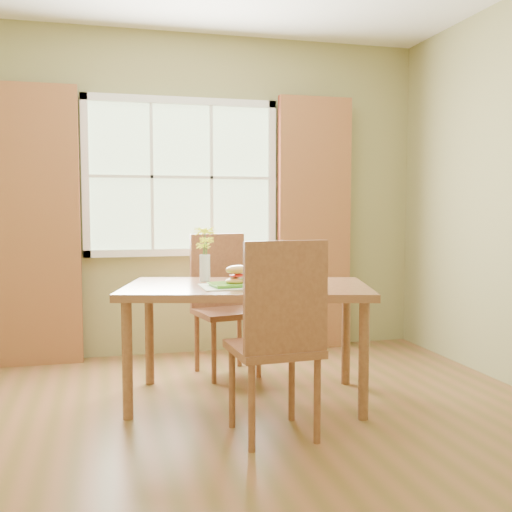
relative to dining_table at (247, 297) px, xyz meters
The scene contains 12 objects.
room 0.88m from the dining_table, 114.57° to the right, with size 4.24×3.84×2.74m.
window 1.61m from the dining_table, 99.66° to the left, with size 1.62×0.06×1.32m.
curtain_left 1.93m from the dining_table, 137.37° to the left, with size 0.65×0.08×2.20m, color maroon.
curtain_right 1.63m from the dining_table, 54.19° to the left, with size 0.65×0.08×2.20m, color maroon.
dining_table is the anchor object (origin of this frame).
chair_near 0.72m from the dining_table, 89.49° to the right, with size 0.48×0.48×1.08m.
chair_far 0.72m from the dining_table, 91.40° to the left, with size 0.51×0.51×1.05m.
placemat 0.13m from the dining_table, 137.47° to the right, with size 0.45×0.33×0.01m, color beige.
plate 0.17m from the dining_table, 150.94° to the right, with size 0.22×0.22×0.01m, color #59C030.
croissant_sandwich 0.18m from the dining_table, 136.96° to the right, with size 0.18×0.14×0.12m.
water_glass 0.30m from the dining_table, 41.04° to the right, with size 0.08×0.08×0.12m.
flower_vase 0.46m from the dining_table, 129.04° to the left, with size 0.15×0.15×0.37m.
Camera 1 is at (-0.65, -3.18, 1.24)m, focal length 42.00 mm.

